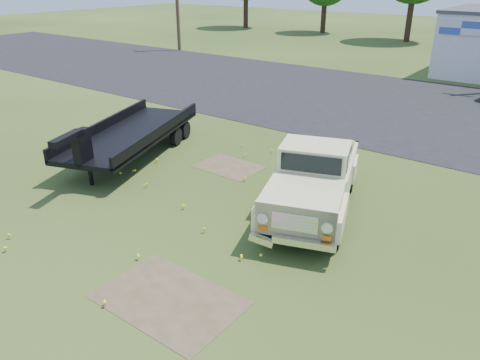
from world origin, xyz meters
name	(u,v)px	position (x,y,z in m)	size (l,w,h in m)	color
ground	(208,222)	(0.00, 0.00, 0.00)	(140.00, 140.00, 0.00)	#273F14
asphalt_lot	(399,107)	(0.00, 15.00, 0.00)	(90.00, 14.00, 0.02)	black
dirt_patch_a	(169,300)	(1.50, -3.00, 0.00)	(3.00, 2.00, 0.01)	brown
dirt_patch_b	(229,167)	(-2.00, 3.50, 0.00)	(2.20, 1.60, 0.01)	brown
vintage_pickup_truck	(313,179)	(1.94, 2.30, 1.02)	(2.19, 5.62, 2.04)	beige
flatbed_trailer	(131,130)	(-5.54, 2.24, 0.99)	(2.42, 7.26, 1.98)	black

